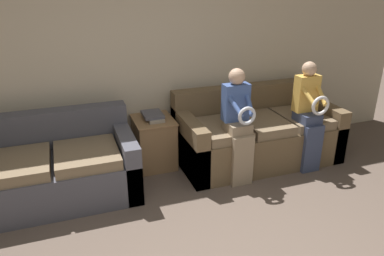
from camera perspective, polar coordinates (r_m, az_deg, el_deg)
The scene contains 7 objects.
wall_back at distance 4.48m, azimuth -8.17°, elevation 10.77°, with size 7.46×0.06×2.55m.
couch_main at distance 4.69m, azimuth 9.75°, elevation -0.98°, with size 1.94×0.93×0.87m.
couch_side at distance 4.12m, azimuth -20.22°, elevation -5.89°, with size 1.64×0.93×0.83m.
child_left_seated at distance 4.04m, azimuth 7.09°, elevation 1.00°, with size 0.29×0.38×1.26m.
child_right_seated at distance 4.50m, azimuth 17.40°, elevation 2.36°, with size 0.28×0.37×1.26m.
side_shelf at distance 4.50m, azimuth -5.78°, elevation -2.08°, with size 0.46×0.53×0.60m.
book_stack at distance 4.37m, azimuth -5.91°, elevation 1.83°, with size 0.22×0.32×0.07m.
Camera 1 is at (-0.87, -1.58, 2.17)m, focal length 35.00 mm.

